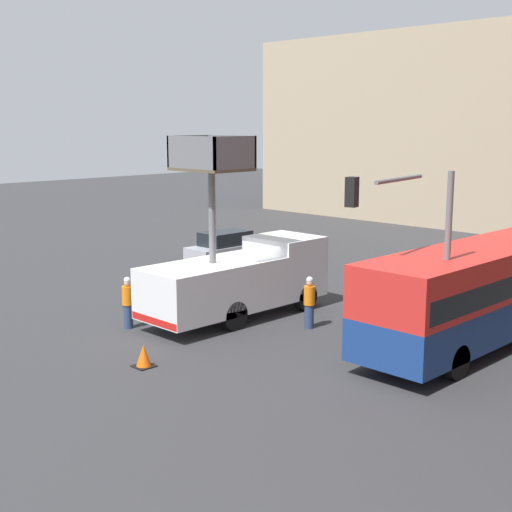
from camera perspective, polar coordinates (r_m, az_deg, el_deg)
The scene contains 8 objects.
ground_plane at distance 26.18m, azimuth -1.53°, elevation -4.59°, with size 120.00×120.00×0.00m, color #333335.
utility_truck at distance 25.30m, azimuth -1.33°, elevation -1.58°, with size 2.40×7.27×6.44m.
city_bus at distance 23.06m, azimuth 17.29°, elevation -2.51°, with size 2.59×10.09×3.11m.
traffic_light_pole at distance 20.84m, azimuth 12.19°, elevation 1.87°, with size 3.25×3.00×5.58m.
road_worker_near_truck at distance 24.48m, azimuth -10.22°, elevation -3.70°, with size 0.38×0.38×1.78m.
road_worker_directing at distance 24.14m, azimuth 4.29°, elevation -3.74°, with size 0.38×0.38×1.79m.
traffic_cone_near_truck at distance 20.75m, azimuth -8.98°, elevation -7.94°, with size 0.57×0.57×0.65m.
parked_car_curbside at distance 35.84m, azimuth -2.30°, elevation 0.81°, with size 1.71×4.50×1.52m.
Camera 1 is at (18.37, -17.34, 6.86)m, focal length 50.00 mm.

